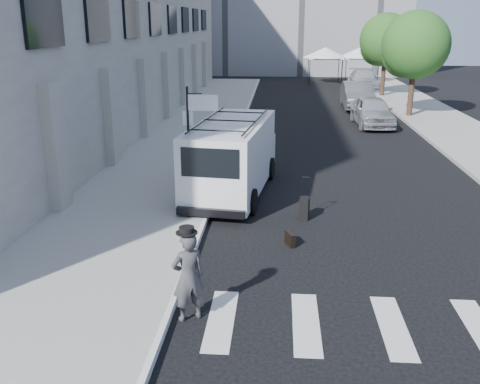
% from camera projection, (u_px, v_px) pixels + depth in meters
% --- Properties ---
extents(ground, '(120.00, 120.00, 0.00)m').
position_uv_depth(ground, '(276.00, 256.00, 12.90)').
color(ground, black).
rests_on(ground, ground).
extents(sidewalk_left, '(4.50, 48.00, 0.15)m').
position_uv_depth(sidewalk_left, '(199.00, 126.00, 28.37)').
color(sidewalk_left, gray).
rests_on(sidewalk_left, ground).
extents(sidewalk_right, '(4.00, 56.00, 0.15)m').
position_uv_depth(sidewalk_right, '(433.00, 117.00, 31.24)').
color(sidewalk_right, gray).
rests_on(sidewalk_right, ground).
extents(building_left, '(10.00, 44.00, 12.00)m').
position_uv_depth(building_left, '(69.00, 10.00, 28.98)').
color(building_left, gray).
rests_on(building_left, ground).
extents(sign_pole, '(1.03, 0.07, 3.50)m').
position_uv_depth(sign_pole, '(196.00, 122.00, 15.30)').
color(sign_pole, black).
rests_on(sign_pole, sidewalk_left).
extents(tree_near, '(3.80, 3.83, 6.03)m').
position_uv_depth(tree_near, '(413.00, 48.00, 30.30)').
color(tree_near, black).
rests_on(tree_near, ground).
extents(tree_far, '(3.80, 3.83, 6.03)m').
position_uv_depth(tree_far, '(384.00, 42.00, 38.85)').
color(tree_far, black).
rests_on(tree_far, ground).
extents(tent_left, '(4.00, 4.00, 3.20)m').
position_uv_depth(tent_left, '(325.00, 53.00, 47.89)').
color(tent_left, black).
rests_on(tent_left, ground).
extents(tent_right, '(4.00, 4.00, 3.20)m').
position_uv_depth(tent_right, '(361.00, 53.00, 48.14)').
color(tent_right, black).
rests_on(tent_right, ground).
extents(businessman, '(0.76, 0.68, 1.75)m').
position_uv_depth(businessman, '(188.00, 277.00, 9.89)').
color(businessman, '#3D3D3F').
rests_on(businessman, ground).
extents(briefcase, '(0.27, 0.45, 0.34)m').
position_uv_depth(briefcase, '(290.00, 239.00, 13.45)').
color(briefcase, black).
rests_on(briefcase, ground).
extents(suitcase, '(0.33, 0.46, 1.19)m').
position_uv_depth(suitcase, '(304.00, 208.00, 15.23)').
color(suitcase, black).
rests_on(suitcase, ground).
extents(cargo_van, '(2.76, 6.43, 2.35)m').
position_uv_depth(cargo_van, '(233.00, 156.00, 17.40)').
color(cargo_van, white).
rests_on(cargo_van, ground).
extents(parked_car_a, '(2.05, 4.69, 1.57)m').
position_uv_depth(parked_car_a, '(372.00, 111.00, 28.70)').
color(parked_car_a, '#A4A6AC').
rests_on(parked_car_a, ground).
extents(parked_car_b, '(1.86, 5.16, 1.69)m').
position_uv_depth(parked_car_b, '(357.00, 95.00, 34.40)').
color(parked_car_b, '#54555B').
rests_on(parked_car_b, ground).
extents(parked_car_c, '(2.40, 5.69, 1.64)m').
position_uv_depth(parked_car_c, '(364.00, 80.00, 43.41)').
color(parked_car_c, '#ABADB3').
rests_on(parked_car_c, ground).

